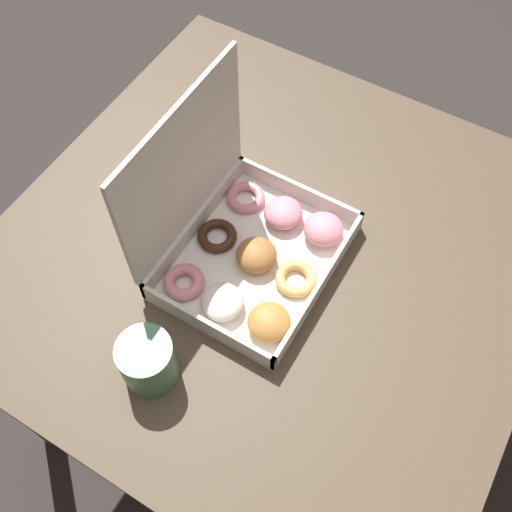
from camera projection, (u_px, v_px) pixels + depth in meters
The scene contains 4 objects.
ground_plane at pixel (267, 382), 1.77m from camera, with size 8.00×8.00×0.00m, color #2D2826.
dining_table at pixel (273, 275), 1.21m from camera, with size 0.98×0.98×0.76m.
donut_box at pixel (244, 240), 1.06m from camera, with size 0.34×0.28×0.32m.
coffee_mug at pixel (148, 361), 0.95m from camera, with size 0.09×0.09×0.10m.
Camera 1 is at (-0.52, -0.27, 1.71)m, focal length 42.00 mm.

